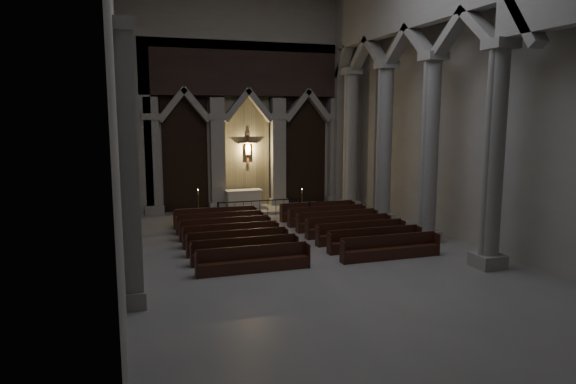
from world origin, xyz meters
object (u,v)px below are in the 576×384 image
(altar_rail, at_px, (260,205))
(candle_stand_left, at_px, (199,210))
(candle_stand_right, at_px, (302,206))
(worshipper, at_px, (310,213))
(altar, at_px, (244,199))
(pews, at_px, (292,234))

(altar_rail, distance_m, candle_stand_left, 3.28)
(candle_stand_right, distance_m, worshipper, 3.11)
(altar_rail, xyz_separation_m, candle_stand_right, (2.53, 0.33, -0.23))
(altar, relative_size, candle_stand_right, 1.53)
(candle_stand_right, xyz_separation_m, worshipper, (-0.66, -3.03, 0.21))
(pews, bearing_deg, worshipper, 56.83)
(candle_stand_right, height_order, worshipper, candle_stand_right)
(candle_stand_left, bearing_deg, altar_rail, -12.14)
(pews, bearing_deg, candle_stand_right, 66.76)
(altar, height_order, pews, altar)
(candle_stand_left, bearing_deg, candle_stand_right, -3.63)
(candle_stand_right, bearing_deg, altar_rail, -172.68)
(candle_stand_left, xyz_separation_m, worshipper, (5.07, -3.39, 0.16))
(altar, xyz_separation_m, candle_stand_right, (2.98, -1.61, -0.31))
(altar, bearing_deg, candle_stand_right, -28.41)
(candle_stand_right, bearing_deg, pews, -113.24)
(candle_stand_left, distance_m, worshipper, 6.11)
(candle_stand_left, height_order, candle_stand_right, candle_stand_left)
(candle_stand_left, bearing_deg, pews, -62.91)
(altar, distance_m, candle_stand_left, 3.03)
(candle_stand_left, relative_size, pews, 0.16)
(altar, height_order, worshipper, altar)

